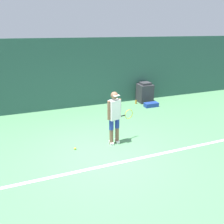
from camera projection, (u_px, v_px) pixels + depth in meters
ground_plane at (105, 153)px, 6.38m from camera, size 24.00×24.00×0.00m
back_wall at (73, 74)px, 9.62m from camera, size 24.00×0.10×3.06m
court_baseline at (112, 164)px, 5.83m from camera, size 21.60×0.10×0.01m
tennis_player at (115, 116)px, 6.60m from camera, size 0.94×0.37×1.69m
tennis_ball at (75, 148)px, 6.55m from camera, size 0.07×0.07×0.07m
covered_chair at (145, 93)px, 10.73m from camera, size 0.67×0.65×0.98m
equipment_bag at (151, 105)px, 10.17m from camera, size 0.65×0.32×0.19m
water_bottle at (136, 102)px, 10.57m from camera, size 0.07×0.07×0.21m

